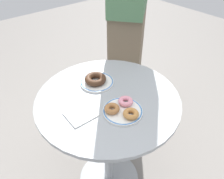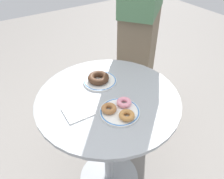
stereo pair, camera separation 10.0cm
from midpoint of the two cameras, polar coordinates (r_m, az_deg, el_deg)
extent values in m
cube|color=gray|center=(1.63, 1.16, -22.65)|extent=(7.00, 7.00, 0.02)
cylinder|color=#999EA3|center=(1.04, 1.68, -2.35)|extent=(0.69, 0.69, 0.02)
cylinder|color=#999EA3|center=(1.30, 1.38, -14.42)|extent=(0.06, 0.06, 0.70)
cylinder|color=#999EA3|center=(1.61, 1.17, -22.26)|extent=(0.40, 0.40, 0.03)
cylinder|color=white|center=(1.12, -0.64, 2.12)|extent=(0.17, 0.17, 0.01)
torus|color=#3D75BC|center=(1.12, -0.64, 2.25)|extent=(0.17, 0.17, 0.01)
cylinder|color=white|center=(0.95, 5.09, -6.06)|extent=(0.18, 0.18, 0.01)
torus|color=#3D75BC|center=(0.95, 5.10, -5.92)|extent=(0.17, 0.17, 0.01)
torus|color=#422819|center=(1.11, -1.03, 3.00)|extent=(0.15, 0.15, 0.03)
torus|color=#BC7F42|center=(0.91, 7.08, -6.93)|extent=(0.09, 0.09, 0.02)
torus|color=pink|center=(0.97, 6.16, -3.52)|extent=(0.09, 0.09, 0.02)
torus|color=#A36B3D|center=(0.94, 2.24, -5.16)|extent=(0.09, 0.09, 0.02)
cube|color=white|center=(0.96, -5.99, -5.90)|extent=(0.11, 0.12, 0.01)
cube|color=brown|center=(1.72, 8.07, 4.71)|extent=(0.39, 0.41, 0.94)
camera|label=1|loc=(0.05, -87.14, 2.28)|focal=34.63mm
camera|label=2|loc=(0.05, 92.86, -2.28)|focal=34.63mm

